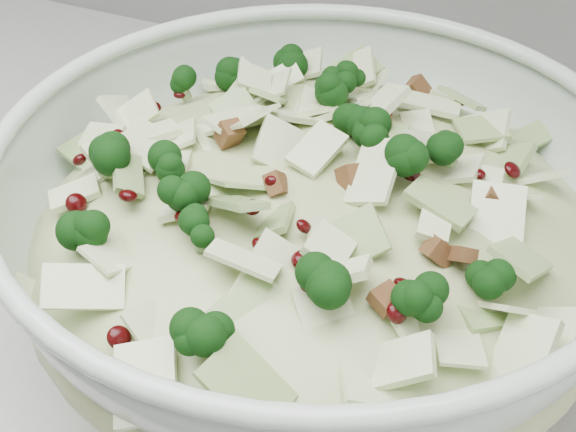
# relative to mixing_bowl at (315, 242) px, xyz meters

# --- Properties ---
(mixing_bowl) EXTENTS (0.50, 0.50, 0.15)m
(mixing_bowl) POSITION_rel_mixing_bowl_xyz_m (0.00, 0.00, 0.00)
(mixing_bowl) COLOR silver
(mixing_bowl) RESTS_ON counter
(salad) EXTENTS (0.51, 0.51, 0.16)m
(salad) POSITION_rel_mixing_bowl_xyz_m (-0.00, 0.00, 0.03)
(salad) COLOR #C0D18F
(salad) RESTS_ON mixing_bowl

